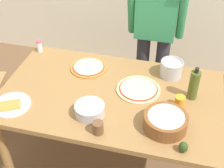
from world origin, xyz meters
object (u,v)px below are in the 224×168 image
dining_table (110,103)px  avocado (183,147)px  mixing_bowl_steel (90,110)px  cup_orange (180,102)px  person_cook (155,26)px  salt_shaker (39,46)px  olive_oil_bottle (194,85)px  cup_small_brown (98,128)px  popcorn_bowl (166,120)px  steel_pot (171,68)px  pizza_raw_on_board (138,89)px  plate_with_slice (12,105)px  pizza_cooked_on_tray (89,67)px

dining_table → avocado: avocado is taller
mixing_bowl_steel → cup_orange: cup_orange is taller
person_cook → cup_orange: (0.29, -0.77, -0.14)m
dining_table → salt_shaker: 0.85m
mixing_bowl_steel → salt_shaker: bearing=135.5°
olive_oil_bottle → cup_small_brown: size_ratio=3.01×
popcorn_bowl → salt_shaker: popcorn_bowl is taller
olive_oil_bottle → steel_pot: (-0.17, 0.23, -0.05)m
steel_pot → salt_shaker: steel_pot is taller
pizza_raw_on_board → cup_small_brown: cup_small_brown is taller
cup_orange → olive_oil_bottle: bearing=56.6°
dining_table → salt_shaker: size_ratio=15.09×
cup_small_brown → salt_shaker: (-0.75, 0.78, 0.01)m
cup_orange → plate_with_slice: bearing=-166.0°
pizza_cooked_on_tray → cup_orange: cup_orange is taller
steel_pot → salt_shaker: bearing=176.4°
olive_oil_bottle → cup_orange: olive_oil_bottle is taller
plate_with_slice → avocado: bearing=-5.4°
dining_table → mixing_bowl_steel: 0.29m
pizza_cooked_on_tray → cup_orange: 0.79m
mixing_bowl_steel → avocado: mixing_bowl_steel is taller
salt_shaker → avocado: bearing=-32.1°
avocado → salt_shaker: bearing=147.9°
pizza_cooked_on_tray → plate_with_slice: (-0.38, -0.56, -0.00)m
steel_pot → cup_orange: 0.36m
cup_orange → pizza_raw_on_board: bearing=161.1°
popcorn_bowl → salt_shaker: bearing=151.1°
dining_table → pizza_cooked_on_tray: bearing=133.4°
popcorn_bowl → olive_oil_bottle: 0.38m
cup_orange → dining_table: bearing=178.3°
dining_table → steel_pot: size_ratio=9.22×
cup_orange → avocado: (0.05, -0.39, -0.01)m
plate_with_slice → mixing_bowl_steel: mixing_bowl_steel is taller
popcorn_bowl → steel_pot: (-0.02, 0.57, 0.00)m
plate_with_slice → salt_shaker: (-0.10, 0.69, 0.04)m
plate_with_slice → pizza_cooked_on_tray: bearing=55.6°
cup_small_brown → plate_with_slice: bearing=172.0°
pizza_cooked_on_tray → popcorn_bowl: 0.84m
pizza_raw_on_board → pizza_cooked_on_tray: (-0.44, 0.17, 0.00)m
steel_pot → avocado: bearing=-78.5°
plate_with_slice → mixing_bowl_steel: 0.55m
cup_orange → cup_small_brown: same height
olive_oil_bottle → steel_pot: bearing=127.5°
mixing_bowl_steel → cup_small_brown: cup_small_brown is taller
person_cook → steel_pot: (0.19, -0.43, -0.11)m
cup_orange → salt_shaker: (-1.22, 0.41, 0.01)m
pizza_cooked_on_tray → cup_orange: bearing=-20.5°
plate_with_slice → cup_orange: (1.12, 0.28, 0.03)m
person_cook → avocado: bearing=-73.6°
pizza_cooked_on_tray → salt_shaker: 0.50m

